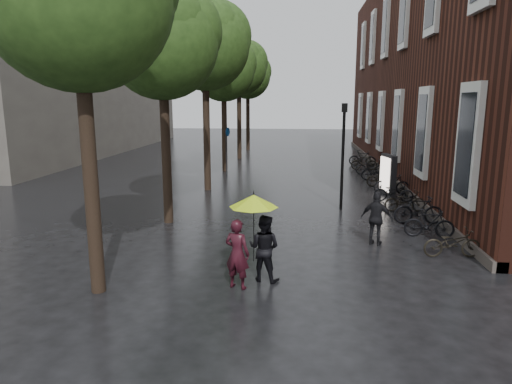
# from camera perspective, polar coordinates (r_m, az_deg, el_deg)

# --- Properties ---
(ground) EXTENTS (120.00, 120.00, 0.00)m
(ground) POSITION_cam_1_polar(r_m,az_deg,el_deg) (9.43, 1.80, -15.66)
(ground) COLOR black
(brick_building) EXTENTS (10.20, 33.20, 12.00)m
(brick_building) POSITION_cam_1_polar(r_m,az_deg,el_deg) (29.60, 25.95, 13.66)
(brick_building) COLOR #38160F
(brick_building) RESTS_ON ground
(bg_building) EXTENTS (16.00, 30.00, 14.00)m
(bg_building) POSITION_cam_1_polar(r_m,az_deg,el_deg) (42.87, -27.02, 13.90)
(bg_building) COLOR #47423D
(bg_building) RESTS_ON ground
(street_trees) EXTENTS (4.33, 34.03, 8.91)m
(street_trees) POSITION_cam_1_polar(r_m,az_deg,el_deg) (24.78, -5.18, 16.17)
(street_trees) COLOR black
(street_trees) RESTS_ON ground
(person_burgundy) EXTENTS (0.70, 0.57, 1.65)m
(person_burgundy) POSITION_cam_1_polar(r_m,az_deg,el_deg) (10.56, -2.36, -7.73)
(person_burgundy) COLOR black
(person_burgundy) RESTS_ON ground
(person_black) EXTENTS (0.94, 0.83, 1.63)m
(person_black) POSITION_cam_1_polar(r_m,az_deg,el_deg) (10.99, 1.01, -7.01)
(person_black) COLOR black
(person_black) RESTS_ON ground
(lime_umbrella) EXTENTS (1.14, 1.14, 1.68)m
(lime_umbrella) POSITION_cam_1_polar(r_m,az_deg,el_deg) (10.44, -0.29, -1.13)
(lime_umbrella) COLOR black
(lime_umbrella) RESTS_ON ground
(pedestrian_walking) EXTENTS (1.03, 0.75, 1.62)m
(pedestrian_walking) POSITION_cam_1_polar(r_m,az_deg,el_deg) (14.10, 14.84, -3.23)
(pedestrian_walking) COLOR black
(pedestrian_walking) RESTS_ON ground
(parked_bicycles) EXTENTS (1.96, 18.48, 1.04)m
(parked_bicycles) POSITION_cam_1_polar(r_m,az_deg,el_deg) (22.51, 16.02, 1.23)
(parked_bicycles) COLOR black
(parked_bicycles) RESTS_ON ground
(ad_lightbox) EXTENTS (0.28, 1.23, 1.86)m
(ad_lightbox) POSITION_cam_1_polar(r_m,az_deg,el_deg) (21.58, 16.15, 2.07)
(ad_lightbox) COLOR black
(ad_lightbox) RESTS_ON ground
(lamp_post) EXTENTS (0.21, 0.21, 4.16)m
(lamp_post) POSITION_cam_1_polar(r_m,az_deg,el_deg) (18.10, 10.84, 5.67)
(lamp_post) COLOR black
(lamp_post) RESTS_ON ground
(cycle_sign) EXTENTS (0.14, 0.49, 2.72)m
(cycle_sign) POSITION_cam_1_polar(r_m,az_deg,el_deg) (26.47, -3.65, 6.05)
(cycle_sign) COLOR #262628
(cycle_sign) RESTS_ON ground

